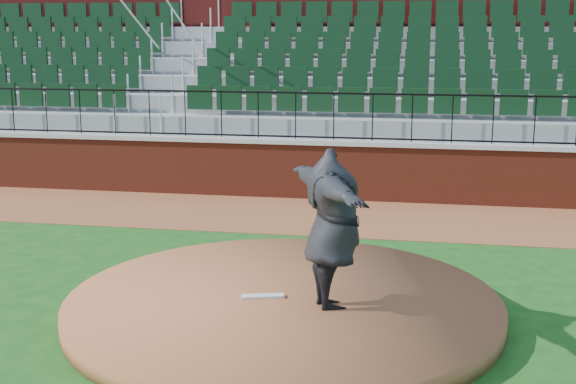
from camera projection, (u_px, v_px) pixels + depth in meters
The scene contains 10 objects.
ground at pixel (268, 312), 10.13m from camera, with size 90.00×90.00×0.00m, color #164914.
warning_track at pixel (323, 215), 15.33m from camera, with size 34.00×3.20×0.01m, color brown.
field_wall at pixel (333, 172), 16.75m from camera, with size 34.00×0.35×1.20m, color maroon.
wall_cap at pixel (333, 142), 16.61m from camera, with size 34.00×0.45×0.10m, color #B7B7B7.
wall_railing at pixel (334, 117), 16.50m from camera, with size 34.00×0.05×1.00m, color black, non-canonical shape.
seating_stands at pixel (347, 84), 19.01m from camera, with size 34.00×5.10×4.60m, color gray, non-canonical shape.
concourse_wall at pixel (358, 61), 21.62m from camera, with size 34.00×0.50×5.50m, color maroon.
pitchers_mound at pixel (283, 305), 10.01m from camera, with size 5.63×5.63×0.25m, color brown.
pitching_rubber at pixel (263, 296), 9.93m from camera, with size 0.55×0.14×0.04m, color silver.
pitcher at pixel (332, 229), 9.41m from camera, with size 2.47×0.67×2.01m, color black.
Camera 1 is at (1.97, -9.38, 3.65)m, focal length 48.04 mm.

